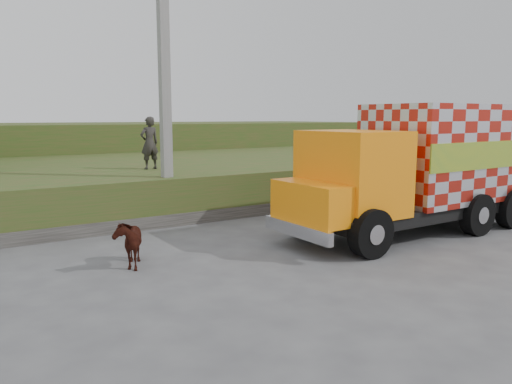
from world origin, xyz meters
TOP-DOWN VIEW (x-y plane):
  - ground at (0.00, 0.00)m, footprint 120.00×120.00m
  - embankment at (0.00, 10.00)m, footprint 40.00×12.00m
  - embankment_far at (0.00, 22.00)m, footprint 40.00×12.00m
  - retaining_strip at (-2.00, 4.20)m, footprint 16.00×0.50m
  - utility_pole at (-1.00, 4.60)m, footprint 1.20×0.30m
  - cargo_truck at (5.00, -0.51)m, footprint 8.49×3.02m
  - cow at (-3.60, 0.69)m, footprint 1.04×1.49m
  - pedestrian at (-0.57, 7.26)m, footprint 0.75×0.53m

SIDE VIEW (x-z plane):
  - ground at x=0.00m, z-range 0.00..0.00m
  - retaining_strip at x=-2.00m, z-range 0.00..0.40m
  - cow at x=-3.60m, z-range 0.00..1.15m
  - embankment at x=0.00m, z-range 0.00..1.50m
  - embankment_far at x=0.00m, z-range 0.00..3.00m
  - cargo_truck at x=5.00m, z-range 0.06..3.83m
  - pedestrian at x=-0.57m, z-range 1.50..3.42m
  - utility_pole at x=-1.00m, z-range 0.08..8.07m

